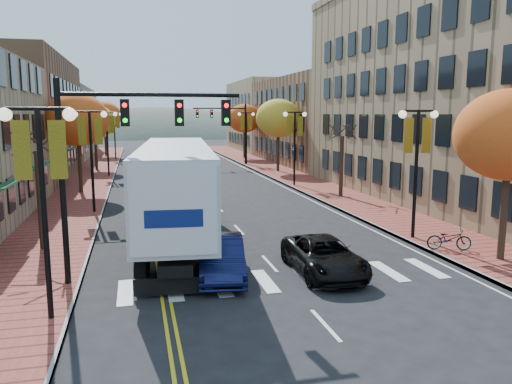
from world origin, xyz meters
TOP-DOWN VIEW (x-y plane):
  - ground at (0.00, 0.00)m, footprint 200.00×200.00m
  - sidewalk_left at (-9.00, 32.50)m, footprint 4.00×85.00m
  - sidewalk_right at (9.00, 32.50)m, footprint 4.00×85.00m
  - building_left_mid at (-17.00, 36.00)m, footprint 12.00×24.00m
  - building_left_far at (-17.00, 61.00)m, footprint 12.00×26.00m
  - building_right_near at (18.50, 16.00)m, footprint 15.00×28.00m
  - building_right_mid at (18.50, 42.00)m, footprint 15.00×24.00m
  - building_right_far at (18.50, 64.00)m, footprint 15.00×20.00m
  - tree_left_a at (-9.00, 8.00)m, footprint 0.28×0.28m
  - tree_left_b at (-9.00, 24.00)m, footprint 4.48×4.48m
  - tree_left_c at (-9.00, 40.00)m, footprint 4.16×4.16m
  - tree_left_d at (-9.00, 58.00)m, footprint 4.61×4.61m
  - tree_right_a at (9.00, 2.00)m, footprint 4.16×4.16m
  - tree_right_b at (9.00, 18.00)m, footprint 0.28×0.28m
  - tree_right_c at (9.00, 34.00)m, footprint 4.48×4.48m
  - tree_right_d at (9.00, 50.00)m, footprint 4.35×4.35m
  - lamp_left_a at (-7.50, 0.00)m, footprint 1.96×0.36m
  - lamp_left_b at (-7.50, 16.00)m, footprint 1.96×0.36m
  - lamp_left_c at (-7.50, 34.00)m, footprint 1.96×0.36m
  - lamp_left_d at (-7.50, 52.00)m, footprint 1.96×0.36m
  - lamp_right_a at (7.50, 6.00)m, footprint 1.96×0.36m
  - lamp_right_b at (7.50, 24.00)m, footprint 1.96×0.36m
  - lamp_right_c at (7.50, 42.00)m, footprint 1.96×0.36m
  - traffic_mast_near at (-5.48, 3.00)m, footprint 6.10×0.35m
  - traffic_mast_far at (5.48, 42.00)m, footprint 6.10×0.34m
  - semi_truck at (-3.17, 9.49)m, footprint 4.41×18.09m
  - navy_sedan at (-2.12, 2.83)m, footprint 2.15×4.66m
  - black_suv at (1.64, 2.35)m, footprint 2.28×4.82m
  - car_far_white at (-2.86, 48.72)m, footprint 1.70×3.84m
  - car_far_silver at (2.94, 57.80)m, footprint 2.36×4.82m
  - car_far_oncoming at (0.50, 69.58)m, footprint 1.78×5.02m
  - bicycle at (7.80, 3.65)m, footprint 1.93×1.22m

SIDE VIEW (x-z plane):
  - ground at x=0.00m, z-range 0.00..0.00m
  - sidewalk_left at x=-9.00m, z-range 0.00..0.15m
  - sidewalk_right at x=9.00m, z-range 0.00..0.15m
  - bicycle at x=7.80m, z-range 0.15..1.11m
  - car_far_white at x=-2.86m, z-range 0.00..1.28m
  - black_suv at x=1.64m, z-range 0.00..1.33m
  - car_far_silver at x=2.94m, z-range 0.00..1.35m
  - navy_sedan at x=-2.12m, z-range 0.00..1.48m
  - car_far_oncoming at x=0.50m, z-range 0.00..1.65m
  - tree_left_a at x=-9.00m, z-range 0.15..4.35m
  - tree_right_b at x=9.00m, z-range 0.15..4.35m
  - semi_truck at x=-3.17m, z-range 0.38..4.86m
  - lamp_left_a at x=-7.50m, z-range 1.27..7.32m
  - lamp_left_b at x=-7.50m, z-range 1.27..7.32m
  - lamp_left_c at x=-7.50m, z-range 1.27..7.32m
  - lamp_left_d at x=-7.50m, z-range 1.27..7.32m
  - lamp_right_a at x=7.50m, z-range 1.27..7.32m
  - lamp_right_b at x=7.50m, z-range 1.27..7.32m
  - lamp_right_c at x=7.50m, z-range 1.27..7.32m
  - building_left_far at x=-17.00m, z-range 0.00..9.50m
  - traffic_mast_near at x=-5.48m, z-range 1.42..8.42m
  - traffic_mast_far at x=5.48m, z-range 1.42..8.42m
  - building_right_mid at x=18.50m, z-range 0.00..10.00m
  - tree_left_c at x=-9.00m, z-range 1.71..8.40m
  - tree_right_a at x=9.00m, z-range 1.71..8.40m
  - tree_right_d at x=9.00m, z-range 1.79..8.79m
  - tree_left_b at x=-9.00m, z-range 1.84..9.05m
  - tree_right_c at x=9.00m, z-range 1.84..9.05m
  - building_left_mid at x=-17.00m, z-range 0.00..11.00m
  - building_right_far at x=18.50m, z-range 0.00..11.00m
  - tree_left_d at x=-9.00m, z-range 1.89..9.31m
  - building_right_near at x=18.50m, z-range 0.00..15.00m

